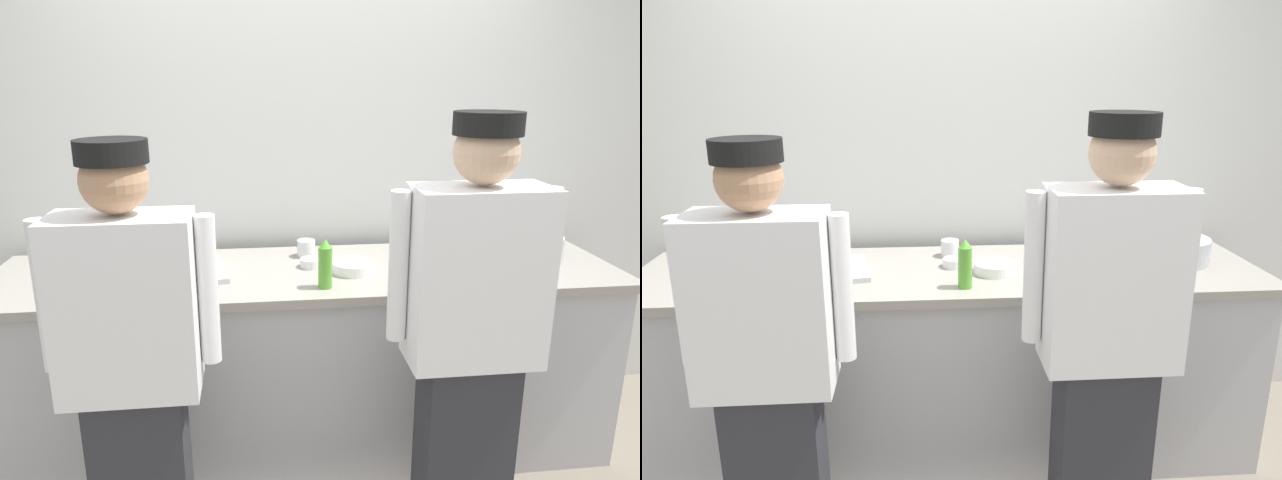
# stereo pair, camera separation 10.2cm
# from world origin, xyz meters

# --- Properties ---
(wall_back) EXTENTS (4.54, 0.10, 2.86)m
(wall_back) POSITION_xyz_m (0.00, 0.90, 1.43)
(wall_back) COLOR silver
(wall_back) RESTS_ON ground
(prep_counter) EXTENTS (2.90, 0.75, 0.94)m
(prep_counter) POSITION_xyz_m (0.00, 0.40, 0.47)
(prep_counter) COLOR #B2B2B7
(prep_counter) RESTS_ON ground
(chef_near_left) EXTENTS (0.59, 0.24, 1.62)m
(chef_near_left) POSITION_xyz_m (-0.66, -0.32, 0.87)
(chef_near_left) COLOR #2D2D33
(chef_near_left) RESTS_ON ground
(chef_center) EXTENTS (0.61, 0.24, 1.69)m
(chef_center) POSITION_xyz_m (0.53, -0.30, 0.91)
(chef_center) COLOR #2D2D33
(chef_center) RESTS_ON ground
(plate_stack_front) EXTENTS (0.19, 0.19, 0.05)m
(plate_stack_front) POSITION_xyz_m (0.20, 0.33, 0.96)
(plate_stack_front) COLOR white
(plate_stack_front) RESTS_ON prep_counter
(plate_stack_rear) EXTENTS (0.24, 0.24, 0.05)m
(plate_stack_rear) POSITION_xyz_m (0.67, 0.35, 0.96)
(plate_stack_rear) COLOR white
(plate_stack_rear) RESTS_ON prep_counter
(mixing_bowl_steel) EXTENTS (0.34, 0.34, 0.12)m
(mixing_bowl_steel) POSITION_xyz_m (1.08, 0.44, 1.00)
(mixing_bowl_steel) COLOR #B7BABF
(mixing_bowl_steel) RESTS_ON prep_counter
(sheet_tray) EXTENTS (0.53, 0.43, 0.02)m
(sheet_tray) POSITION_xyz_m (-0.62, 0.37, 0.95)
(sheet_tray) COLOR #B7BABF
(sheet_tray) RESTS_ON prep_counter
(squeeze_bottle_primary) EXTENTS (0.06, 0.06, 0.19)m
(squeeze_bottle_primary) POSITION_xyz_m (-1.08, 0.37, 1.03)
(squeeze_bottle_primary) COLOR #56A333
(squeeze_bottle_primary) RESTS_ON prep_counter
(squeeze_bottle_secondary) EXTENTS (0.06, 0.06, 0.21)m
(squeeze_bottle_secondary) POSITION_xyz_m (0.05, 0.15, 1.04)
(squeeze_bottle_secondary) COLOR #56A333
(squeeze_bottle_secondary) RESTS_ON prep_counter
(ramekin_green_sauce) EXTENTS (0.10, 0.10, 0.04)m
(ramekin_green_sauce) POSITION_xyz_m (0.02, 0.43, 0.96)
(ramekin_green_sauce) COLOR white
(ramekin_green_sauce) RESTS_ON prep_counter
(ramekin_yellow_sauce) EXTENTS (0.11, 0.11, 0.05)m
(ramekin_yellow_sauce) POSITION_xyz_m (-0.95, 0.44, 0.96)
(ramekin_yellow_sauce) COLOR white
(ramekin_yellow_sauce) RESTS_ON prep_counter
(ramekin_red_sauce) EXTENTS (0.11, 0.11, 0.04)m
(ramekin_red_sauce) POSITION_xyz_m (0.59, 0.61, 0.96)
(ramekin_red_sauce) COLOR white
(ramekin_red_sauce) RESTS_ON prep_counter
(deli_cup) EXTENTS (0.09, 0.09, 0.08)m
(deli_cup) POSITION_xyz_m (0.01, 0.60, 0.98)
(deli_cup) COLOR white
(deli_cup) RESTS_ON prep_counter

